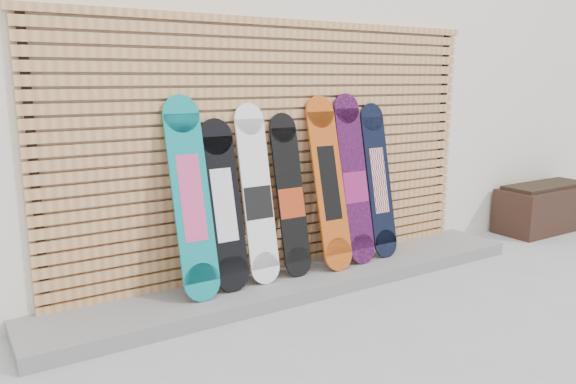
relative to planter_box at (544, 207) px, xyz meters
The scene contains 12 objects.
ground 3.47m from the planter_box, 168.39° to the right, with size 80.00×80.00×0.00m, color #9B9B9E.
building 4.30m from the planter_box, 135.79° to the left, with size 12.00×5.00×3.60m, color white.
concrete_step 3.54m from the planter_box, behind, with size 4.60×0.70×0.12m, color slate.
slat_wall 3.66m from the planter_box, behind, with size 4.26×0.08×2.29m.
planter_box is the anchor object (origin of this frame).
snowboard_0 4.54m from the planter_box, behind, with size 0.30×0.40×1.56m.
snowboard_1 4.24m from the planter_box, behind, with size 0.30×0.35×1.37m.
snowboard_2 3.94m from the planter_box, behind, with size 0.27×0.33×1.49m.
snowboard_3 3.61m from the planter_box, behind, with size 0.26×0.33×1.39m.
snowboard_4 3.24m from the planter_box, behind, with size 0.30×0.40×1.54m.
snowboard_5 2.94m from the planter_box, behind, with size 0.28×0.36×1.55m.
snowboard_6 2.64m from the planter_box, behind, with size 0.27×0.34×1.45m.
Camera 1 is at (-2.73, -3.21, 1.80)m, focal length 35.00 mm.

